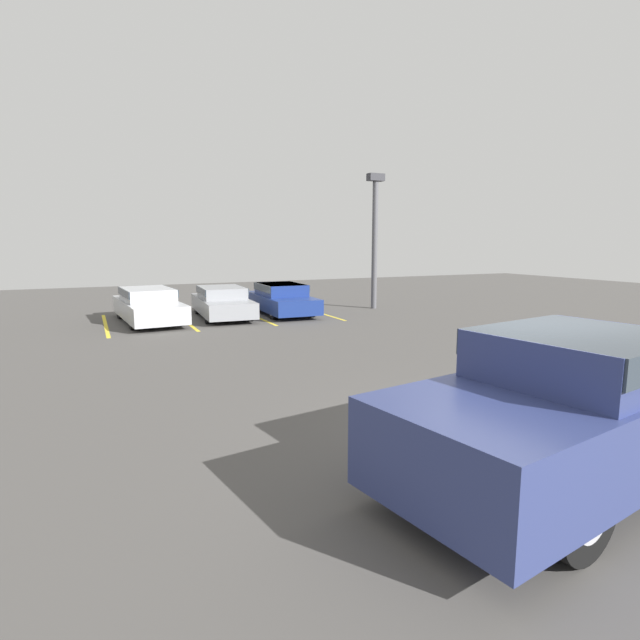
{
  "coord_description": "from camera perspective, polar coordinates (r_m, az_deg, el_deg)",
  "views": [
    {
      "loc": [
        -5.19,
        -4.86,
        2.8
      ],
      "look_at": [
        -0.31,
        5.66,
        1.0
      ],
      "focal_mm": 28.0,
      "sensor_mm": 36.0,
      "label": 1
    }
  ],
  "objects": [
    {
      "name": "stall_stripe_d",
      "position": [
        20.43,
        -0.49,
        0.96
      ],
      "size": [
        0.12,
        5.27,
        0.01
      ],
      "primitive_type": "cube",
      "color": "yellow",
      "rests_on": "ground_plane"
    },
    {
      "name": "parked_sedan_a",
      "position": [
        18.73,
        -19.04,
        1.73
      ],
      "size": [
        2.14,
        4.88,
        1.21
      ],
      "rotation": [
        0.0,
        0.0,
        -1.49
      ],
      "color": "#B7BABF",
      "rests_on": "ground_plane"
    },
    {
      "name": "stall_stripe_a",
      "position": [
        18.65,
        -23.3,
        -0.53
      ],
      "size": [
        0.12,
        5.27,
        0.01
      ],
      "primitive_type": "cube",
      "color": "yellow",
      "rests_on": "ground_plane"
    },
    {
      "name": "ground_plane",
      "position": [
        7.64,
        20.98,
        -13.28
      ],
      "size": [
        60.0,
        60.0,
        0.0
      ],
      "primitive_type": "plane",
      "color": "#4C4947"
    },
    {
      "name": "pickup_truck",
      "position": [
        6.91,
        28.51,
        -8.18
      ],
      "size": [
        6.05,
        2.95,
        1.79
      ],
      "rotation": [
        0.0,
        0.0,
        0.16
      ],
      "color": "navy",
      "rests_on": "ground_plane"
    },
    {
      "name": "stall_stripe_b",
      "position": [
        18.89,
        -15.27,
        -0.0
      ],
      "size": [
        0.12,
        5.27,
        0.01
      ],
      "primitive_type": "cube",
      "color": "yellow",
      "rests_on": "ground_plane"
    },
    {
      "name": "parked_sedan_b",
      "position": [
        19.22,
        -11.12,
        2.14
      ],
      "size": [
        1.95,
        4.47,
        1.15
      ],
      "rotation": [
        0.0,
        0.0,
        -1.63
      ],
      "color": "gray",
      "rests_on": "ground_plane"
    },
    {
      "name": "light_post",
      "position": [
        21.48,
        6.28,
        9.94
      ],
      "size": [
        0.7,
        0.36,
        5.64
      ],
      "color": "#515156",
      "rests_on": "ground_plane"
    },
    {
      "name": "parked_sedan_c",
      "position": [
        19.84,
        -4.42,
        2.55
      ],
      "size": [
        1.89,
        4.48,
        1.2
      ],
      "rotation": [
        0.0,
        0.0,
        -1.61
      ],
      "color": "navy",
      "rests_on": "ground_plane"
    },
    {
      "name": "stall_stripe_c",
      "position": [
        19.5,
        -7.59,
        0.5
      ],
      "size": [
        0.12,
        5.27,
        0.01
      ],
      "primitive_type": "cube",
      "color": "yellow",
      "rests_on": "ground_plane"
    }
  ]
}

